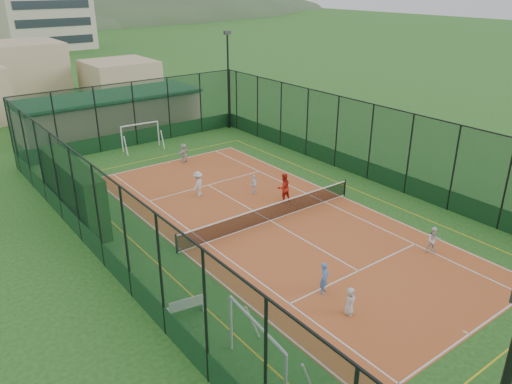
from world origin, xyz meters
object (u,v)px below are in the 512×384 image
futsal_goal_near (256,351)px  child_near_right (434,240)px  white_bench (186,305)px  child_far_back (184,153)px  floodlight_ne (228,81)px  futsal_goal_far (141,136)px  child_near_mid (325,278)px  coach (284,188)px  child_far_right (254,184)px  child_near_left (350,301)px  child_far_left (198,184)px  clubhouse (111,113)px

futsal_goal_near → child_near_right: bearing=-77.8°
white_bench → child_far_back: child_far_back is taller
child_far_back → floodlight_ne: bearing=-167.3°
futsal_goal_far → child_near_mid: (-2.28, -22.55, -0.26)m
futsal_goal_far → coach: bearing=-76.3°
floodlight_ne → futsal_goal_near: 30.33m
child_far_right → futsal_goal_far: bearing=-96.7°
child_near_mid → coach: (4.67, 8.21, 0.16)m
futsal_goal_far → child_near_left: (-2.51, -24.21, -0.38)m
futsal_goal_near → child_far_right: futsal_goal_near is taller
child_near_mid → child_far_back: size_ratio=1.03×
futsal_goal_far → child_far_back: (1.10, -4.75, -0.28)m
child_near_mid → child_near_right: child_near_mid is taller
futsal_goal_far → child_near_mid: bearing=-91.6°
child_near_left → white_bench: bearing=121.6°
child_near_mid → child_far_left: child_far_left is taller
coach → white_bench: bearing=37.9°
child_far_back → coach: coach is taller
white_bench → futsal_goal_far: bearing=79.2°
clubhouse → child_far_back: 10.92m
white_bench → futsal_goal_near: size_ratio=0.44×
child_near_left → child_far_left: 13.63m
futsal_goal_near → child_far_back: 21.76m
child_near_mid → coach: bearing=31.4°
clubhouse → child_far_left: clubhouse is taller
child_near_right → child_near_mid: bearing=-149.1°
child_near_mid → child_far_right: (3.97, 10.19, -0.09)m
floodlight_ne → coach: (-6.36, -15.03, -3.24)m
child_near_left → child_near_mid: bearing=60.5°
futsal_goal_near → futsal_goal_far: (7.52, 24.72, -0.13)m
clubhouse → child_far_right: size_ratio=12.32×
futsal_goal_near → child_far_back: size_ratio=2.50×
white_bench → child_far_left: 11.61m
child_near_left → coach: bearing=42.2°
coach → futsal_goal_near: bearing=53.4°
white_bench → child_far_back: bearing=70.5°
futsal_goal_near → child_near_right: futsal_goal_near is taller
futsal_goal_far → child_near_left: bearing=-91.7°
floodlight_ne → futsal_goal_near: size_ratio=2.39×
child_near_mid → child_far_right: size_ratio=1.15×
futsal_goal_far → child_near_right: futsal_goal_far is taller
white_bench → child_far_left: (6.39, 9.69, 0.38)m
futsal_goal_far → child_far_left: size_ratio=1.92×
floodlight_ne → futsal_goal_far: floodlight_ne is taller
clubhouse → futsal_goal_near: size_ratio=4.40×
futsal_goal_near → child_far_left: bearing=-18.6°
child_near_right → coach: coach is taller
child_near_mid → child_far_left: size_ratio=0.90×
clubhouse → futsal_goal_near: clubhouse is taller
child_far_back → child_far_right: bearing=71.7°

